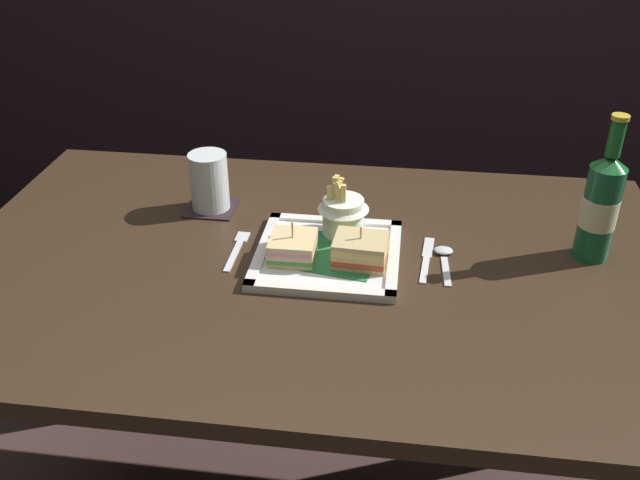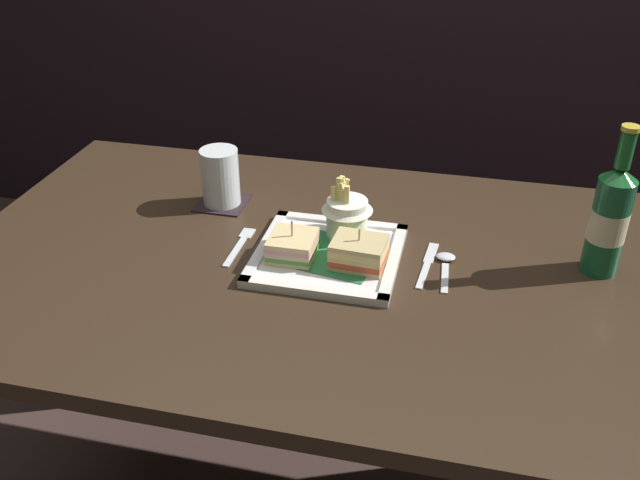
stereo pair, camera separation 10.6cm
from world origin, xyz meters
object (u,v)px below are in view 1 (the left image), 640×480
object	(u,v)px
dining_table	(313,329)
sandwich_half_right	(360,250)
fries_cup	(343,209)
water_glass	(209,184)
spoon	(444,256)
sandwich_half_left	(293,247)
knife	(427,257)
beer_bottle	(600,205)
square_plate	(328,255)
fork	(237,248)

from	to	relation	value
dining_table	sandwich_half_right	bearing A→B (deg)	-8.21
dining_table	fries_cup	size ratio (longest dim) A/B	11.49
water_glass	spoon	distance (m)	0.49
sandwich_half_left	knife	xyz separation A→B (m)	(0.24, 0.05, -0.03)
dining_table	beer_bottle	size ratio (longest dim) A/B	4.89
square_plate	knife	xyz separation A→B (m)	(0.18, 0.02, -0.00)
knife	spoon	world-z (taller)	spoon
dining_table	sandwich_half_right	distance (m)	0.21
sandwich_half_right	water_glass	bearing A→B (deg)	150.59
fries_cup	water_glass	distance (m)	0.29
spoon	sandwich_half_left	bearing A→B (deg)	-169.38
square_plate	sandwich_half_right	xyz separation A→B (m)	(0.06, -0.02, 0.03)
sandwich_half_left	fork	size ratio (longest dim) A/B	0.61
dining_table	fork	world-z (taller)	fork
beer_bottle	sandwich_half_left	bearing A→B (deg)	-170.05
fries_cup	beer_bottle	xyz separation A→B (m)	(0.46, -0.01, 0.04)
spoon	water_glass	bearing A→B (deg)	164.52
fork	knife	bearing A→B (deg)	2.40
sandwich_half_left	fork	distance (m)	0.12
sandwich_half_left	fork	bearing A→B (deg)	164.43
fries_cup	knife	bearing A→B (deg)	-18.48
sandwich_half_left	beer_bottle	bearing A→B (deg)	9.95
square_plate	fork	xyz separation A→B (m)	(-0.17, 0.01, -0.00)
square_plate	sandwich_half_left	distance (m)	0.07
sandwich_half_left	knife	size ratio (longest dim) A/B	0.55
water_glass	fork	xyz separation A→B (m)	(0.09, -0.15, -0.05)
spoon	sandwich_half_right	bearing A→B (deg)	-161.30
dining_table	square_plate	xyz separation A→B (m)	(0.03, 0.01, 0.17)
fries_cup	beer_bottle	size ratio (longest dim) A/B	0.43
sandwich_half_left	spoon	size ratio (longest dim) A/B	0.68
dining_table	water_glass	xyz separation A→B (m)	(-0.23, 0.17, 0.21)
square_plate	beer_bottle	xyz separation A→B (m)	(0.48, 0.07, 0.10)
square_plate	fork	world-z (taller)	square_plate
water_glass	knife	world-z (taller)	water_glass
square_plate	fries_cup	size ratio (longest dim) A/B	2.24
sandwich_half_right	water_glass	xyz separation A→B (m)	(-0.32, 0.18, 0.02)
fries_cup	spoon	xyz separation A→B (m)	(0.19, -0.05, -0.06)
sandwich_half_left	knife	bearing A→B (deg)	10.80
sandwich_half_left	water_glass	world-z (taller)	water_glass
fries_cup	knife	size ratio (longest dim) A/B	0.74
dining_table	sandwich_half_left	world-z (taller)	sandwich_half_left
spoon	fries_cup	bearing A→B (deg)	165.80
sandwich_half_right	knife	distance (m)	0.13
dining_table	sandwich_half_left	bearing A→B (deg)	-158.87
beer_bottle	fork	world-z (taller)	beer_bottle
dining_table	beer_bottle	distance (m)	0.57
dining_table	fork	bearing A→B (deg)	172.76
sandwich_half_right	fork	xyz separation A→B (m)	(-0.23, 0.03, -0.03)
sandwich_half_right	fork	bearing A→B (deg)	172.39
water_glass	spoon	size ratio (longest dim) A/B	0.94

